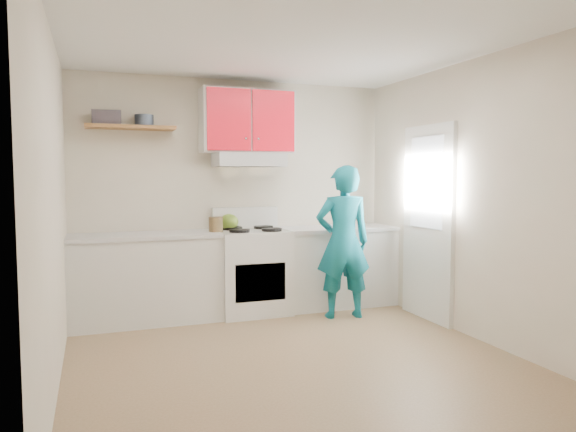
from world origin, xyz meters
name	(u,v)px	position (x,y,z in m)	size (l,w,h in m)	color
floor	(294,359)	(0.00, 0.00, 0.00)	(3.80, 3.80, 0.00)	brown
ceiling	(294,40)	(0.00, 0.00, 2.60)	(3.60, 3.80, 0.04)	white
back_wall	(235,195)	(0.00, 1.90, 1.30)	(3.60, 0.04, 2.60)	beige
front_wall	(433,222)	(0.00, -1.90, 1.30)	(3.60, 0.04, 2.60)	beige
left_wall	(53,207)	(-1.80, 0.00, 1.30)	(0.04, 3.80, 2.60)	beige
right_wall	(475,200)	(1.80, 0.00, 1.30)	(0.04, 3.80, 2.60)	beige
door	(428,223)	(1.78, 0.70, 1.02)	(0.05, 0.85, 2.05)	white
door_glass	(427,182)	(1.75, 0.70, 1.45)	(0.01, 0.55, 0.95)	white
counter_left	(146,279)	(-1.04, 1.60, 0.45)	(1.52, 0.60, 0.90)	silver
counter_right	(336,267)	(1.14, 1.60, 0.45)	(1.32, 0.60, 0.90)	silver
stove	(252,272)	(0.10, 1.57, 0.46)	(0.76, 0.65, 0.92)	white
range_hood	(249,160)	(0.10, 1.68, 1.70)	(0.76, 0.44, 0.15)	silver
upper_cabinets	(247,122)	(0.10, 1.73, 2.12)	(1.02, 0.33, 0.70)	red
shelf	(131,127)	(-1.15, 1.75, 2.02)	(0.90, 0.30, 0.04)	brown
books	(107,118)	(-1.38, 1.78, 2.11)	(0.28, 0.20, 0.15)	#463E46
tin	(144,121)	(-1.01, 1.78, 2.10)	(0.20, 0.20, 0.12)	#333D4C
kettle	(229,222)	(-0.12, 1.72, 1.01)	(0.21, 0.21, 0.18)	#5A7A22
crock	(216,225)	(-0.31, 1.56, 0.99)	(0.15, 0.15, 0.18)	#48381F
cutting_board	(328,228)	(1.03, 1.61, 0.91)	(0.34, 0.25, 0.02)	olive
silicone_mat	(369,227)	(1.57, 1.60, 0.90)	(0.29, 0.24, 0.01)	red
person	(343,242)	(0.96, 1.06, 0.81)	(0.59, 0.39, 1.63)	#0E6C80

